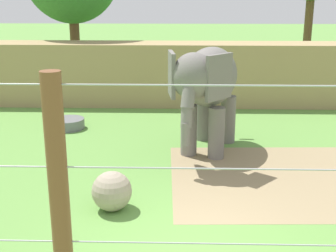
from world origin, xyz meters
The scene contains 7 objects.
ground_plane centered at (0.00, 0.00, 0.00)m, with size 120.00×120.00×0.00m, color #609342.
dirt_patch centered at (2.71, 3.40, 0.00)m, with size 6.58×4.76×0.01m, color #937F5B.
embankment_wall centered at (0.00, 11.34, 1.27)m, with size 36.00×1.80×2.54m, color tan.
elephant centered at (0.39, 5.39, 2.05)m, with size 2.36×4.03×3.09m.
enrichment_ball centered at (-1.83, 1.55, 0.43)m, with size 0.87×0.87×0.87m, color gray.
cable_fence centered at (0.01, -2.54, 1.87)m, with size 10.85×0.24×3.74m.
water_tub centered at (-4.24, 7.57, 0.18)m, with size 1.10×1.10×0.35m.
Camera 1 is at (-0.35, -7.43, 4.57)m, focal length 48.88 mm.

